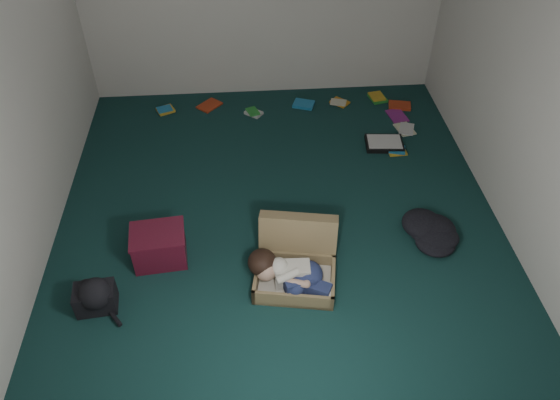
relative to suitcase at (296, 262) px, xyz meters
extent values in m
plane|color=#113331|center=(-0.09, 0.68, -0.14)|extent=(4.50, 4.50, 0.00)
plane|color=white|center=(-0.09, -1.57, 1.16)|extent=(4.50, 0.00, 4.50)
plane|color=white|center=(-2.09, 0.68, 1.16)|extent=(0.00, 4.50, 4.50)
plane|color=white|center=(1.91, 0.68, 1.16)|extent=(0.00, 4.50, 4.50)
cube|color=#917A50|center=(-0.02, -0.13, -0.07)|extent=(0.71, 0.56, 0.15)
cube|color=silver|center=(-0.02, -0.13, -0.10)|extent=(0.65, 0.50, 0.02)
cube|color=#917A50|center=(0.03, 0.17, 0.09)|extent=(0.66, 0.31, 0.47)
cube|color=silver|center=(-0.04, -0.14, 0.02)|extent=(0.28, 0.17, 0.20)
sphere|color=tan|center=(-0.25, -0.13, 0.07)|extent=(0.17, 0.17, 0.17)
ellipsoid|color=black|center=(-0.28, -0.08, 0.10)|extent=(0.23, 0.24, 0.20)
ellipsoid|color=navy|center=(0.09, -0.16, 0.02)|extent=(0.21, 0.24, 0.20)
cube|color=navy|center=(0.00, -0.24, 0.01)|extent=(0.26, 0.17, 0.13)
cube|color=navy|center=(0.14, -0.28, -0.02)|extent=(0.25, 0.20, 0.10)
sphere|color=white|center=(0.23, -0.26, -0.03)|extent=(0.10, 0.10, 0.10)
sphere|color=white|center=(0.22, -0.33, -0.04)|extent=(0.09, 0.09, 0.09)
cylinder|color=tan|center=(-0.02, -0.27, 0.06)|extent=(0.17, 0.08, 0.06)
cube|color=#561124|center=(-1.12, 0.25, 0.00)|extent=(0.46, 0.37, 0.28)
cube|color=#561124|center=(-1.12, 0.25, 0.16)|extent=(0.48, 0.39, 0.02)
cube|color=black|center=(1.12, 1.70, -0.12)|extent=(0.42, 0.33, 0.05)
cube|color=white|center=(1.12, 1.70, -0.09)|extent=(0.38, 0.29, 0.01)
cube|color=gold|center=(-1.27, 2.55, -0.13)|extent=(0.21, 0.16, 0.02)
cube|color=#B43518|center=(-0.76, 2.63, -0.13)|extent=(0.27, 0.26, 0.02)
cube|color=silver|center=(-0.25, 2.42, -0.13)|extent=(0.21, 0.25, 0.02)
cube|color=teal|center=(0.35, 2.55, -0.13)|extent=(0.23, 0.26, 0.02)
cube|color=orange|center=(0.78, 2.57, -0.13)|extent=(0.26, 0.25, 0.02)
cube|color=#268D2E|center=(1.25, 2.63, -0.13)|extent=(0.23, 0.18, 0.02)
cube|color=#8F2382|center=(1.39, 2.24, -0.13)|extent=(0.26, 0.26, 0.02)
cube|color=beige|center=(1.41, 1.97, -0.13)|extent=(0.20, 0.24, 0.02)
cube|color=gold|center=(1.23, 1.58, -0.13)|extent=(0.24, 0.26, 0.02)
cube|color=#B43518|center=(1.47, 2.44, -0.13)|extent=(0.26, 0.24, 0.02)
camera|label=1|loc=(-0.36, -2.94, 3.35)|focal=35.00mm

